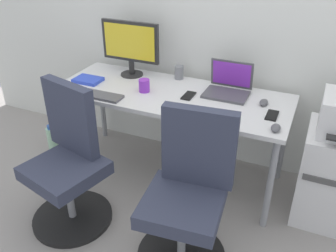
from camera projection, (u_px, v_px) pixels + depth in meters
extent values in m
plane|color=gray|center=(170.00, 172.00, 2.98)|extent=(5.28, 5.28, 0.00)
cube|color=silver|center=(171.00, 95.00, 2.64)|extent=(1.73, 0.68, 0.03)
cylinder|color=gray|center=(62.00, 133.00, 2.87)|extent=(0.04, 0.04, 0.68)
cylinder|color=gray|center=(270.00, 185.00, 2.30)|extent=(0.04, 0.04, 0.68)
cylinder|color=gray|center=(102.00, 103.00, 3.33)|extent=(0.04, 0.04, 0.68)
cylinder|color=gray|center=(283.00, 141.00, 2.76)|extent=(0.04, 0.04, 0.68)
cylinder|color=black|center=(73.00, 217.00, 2.51)|extent=(0.54, 0.54, 0.03)
cylinder|color=gray|center=(69.00, 196.00, 2.42)|extent=(0.05, 0.05, 0.34)
cube|color=#33384C|center=(65.00, 170.00, 2.31)|extent=(0.53, 0.53, 0.09)
cube|color=#33384C|center=(71.00, 118.00, 2.33)|extent=(0.42, 0.17, 0.48)
cylinder|color=gray|center=(182.00, 233.00, 2.13)|extent=(0.05, 0.05, 0.34)
cube|color=#33384C|center=(182.00, 205.00, 2.03)|extent=(0.48, 0.48, 0.09)
cube|color=#33384C|center=(199.00, 147.00, 2.03)|extent=(0.42, 0.11, 0.48)
cylinder|color=#A5D8B2|center=(53.00, 142.00, 3.12)|extent=(0.09, 0.09, 0.28)
cylinder|color=#2D59B2|center=(51.00, 127.00, 3.04)|extent=(0.06, 0.06, 0.03)
cylinder|color=#262626|center=(132.00, 74.00, 2.94)|extent=(0.18, 0.18, 0.01)
cylinder|color=#262626|center=(132.00, 67.00, 2.91)|extent=(0.04, 0.04, 0.11)
cube|color=#262626|center=(130.00, 41.00, 2.81)|extent=(0.48, 0.03, 0.31)
cube|color=yellow|center=(129.00, 42.00, 2.79)|extent=(0.43, 0.00, 0.26)
cube|color=#4C4C51|center=(226.00, 95.00, 2.59)|extent=(0.31, 0.22, 0.02)
cube|color=#4C4C51|center=(232.00, 74.00, 2.63)|extent=(0.31, 0.04, 0.21)
cube|color=purple|center=(232.00, 74.00, 2.63)|extent=(0.28, 0.03, 0.18)
cube|color=#515156|center=(100.00, 95.00, 2.58)|extent=(0.34, 0.12, 0.02)
cube|color=#515156|center=(211.00, 114.00, 2.33)|extent=(0.34, 0.12, 0.02)
ellipsoid|color=#515156|center=(276.00, 128.00, 2.16)|extent=(0.06, 0.10, 0.03)
ellipsoid|color=#515156|center=(264.00, 102.00, 2.46)|extent=(0.06, 0.10, 0.03)
cylinder|color=purple|center=(144.00, 86.00, 2.64)|extent=(0.08, 0.08, 0.09)
cylinder|color=slate|center=(179.00, 72.00, 2.85)|extent=(0.07, 0.07, 0.10)
cube|color=black|center=(189.00, 96.00, 2.58)|extent=(0.07, 0.14, 0.01)
cube|color=black|center=(272.00, 115.00, 2.32)|extent=(0.07, 0.14, 0.01)
cube|color=blue|center=(88.00, 80.00, 2.82)|extent=(0.21, 0.15, 0.03)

